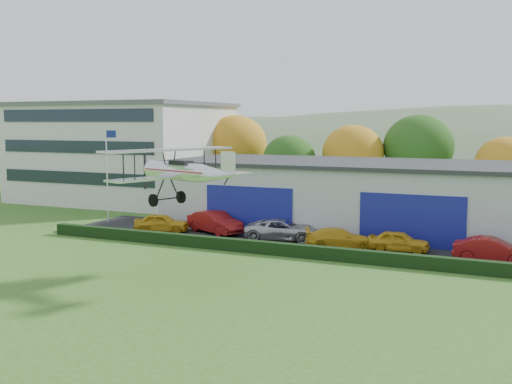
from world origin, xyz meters
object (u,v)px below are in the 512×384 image
at_px(hangar, 426,198).
at_px(car_5, 492,250).
at_px(biplane, 182,170).
at_px(car_1, 215,222).
at_px(office_block, 123,152).
at_px(car_2, 283,230).
at_px(car_3, 339,238).
at_px(car_4, 399,241).
at_px(car_0, 162,223).
at_px(flagpole, 108,166).

bearing_deg(hangar, car_5, -58.43).
bearing_deg(biplane, car_1, 128.95).
height_order(office_block, car_1, office_block).
relative_size(car_2, biplane, 0.65).
xyz_separation_m(hangar, car_1, (-14.41, -6.83, -1.78)).
height_order(car_1, car_3, car_1).
bearing_deg(car_4, hangar, -6.28).
bearing_deg(car_1, biplane, -135.55).
bearing_deg(car_2, car_3, -114.85).
height_order(car_0, biplane, biplane).
height_order(office_block, car_5, office_block).
xyz_separation_m(car_0, biplane, (8.52, -10.93, 5.11)).
distance_m(car_1, car_3, 10.27).
height_order(car_3, biplane, biplane).
xyz_separation_m(flagpole, car_5, (30.10, -2.52, -4.00)).
bearing_deg(hangar, car_2, -139.77).
xyz_separation_m(car_0, car_3, (14.10, -0.26, -0.04)).
bearing_deg(car_4, car_2, 84.68).
height_order(hangar, biplane, biplane).
bearing_deg(flagpole, car_1, -4.63).
relative_size(car_1, car_2, 0.93).
bearing_deg(biplane, car_2, 102.79).
bearing_deg(car_0, car_3, -110.94).
bearing_deg(car_2, flagpole, 72.68).
bearing_deg(car_3, flagpole, 62.19).
height_order(car_2, car_3, car_2).
height_order(car_0, car_2, car_2).
xyz_separation_m(office_block, car_5, (38.22, -15.52, -4.43)).
bearing_deg(car_2, biplane, 162.02).
bearing_deg(car_5, flagpole, 85.45).
relative_size(office_block, car_1, 4.13).
distance_m(car_2, biplane, 12.75).
bearing_deg(office_block, car_2, -30.63).
bearing_deg(car_5, car_3, 89.30).
relative_size(flagpole, car_3, 1.76).
height_order(office_block, flagpole, office_block).
relative_size(office_block, biplane, 2.50).
distance_m(flagpole, car_5, 30.47).
bearing_deg(car_1, car_3, -74.64).
height_order(flagpole, car_2, flagpole).
relative_size(hangar, car_1, 8.14).
xyz_separation_m(hangar, car_4, (-0.47, -7.72, -1.94)).
height_order(car_2, biplane, biplane).
xyz_separation_m(flagpole, car_0, (6.53, -2.10, -4.03)).
relative_size(office_block, car_2, 3.85).
bearing_deg(car_5, hangar, 31.80).
height_order(hangar, car_2, hangar).
height_order(car_4, car_5, car_5).
bearing_deg(car_5, office_block, 68.13).
xyz_separation_m(flagpole, car_4, (24.42, -1.74, -4.07)).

